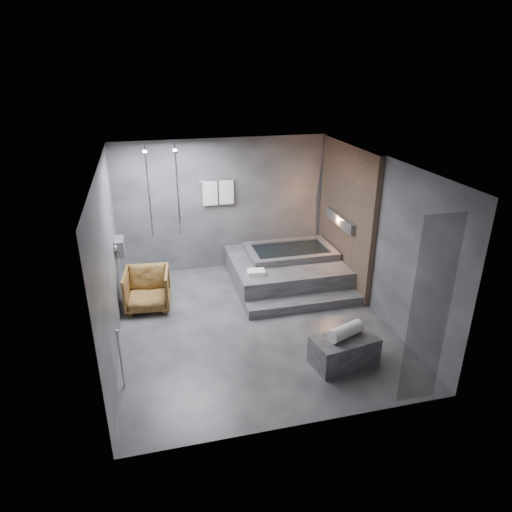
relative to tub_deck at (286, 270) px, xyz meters
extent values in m
plane|color=#2D2D2F|center=(-1.05, -1.45, -0.25)|extent=(5.00, 5.00, 0.00)
cube|color=#4B4B4E|center=(-1.05, -1.45, 2.55)|extent=(4.50, 5.00, 0.04)
cube|color=#37373C|center=(-1.05, 1.05, 1.15)|extent=(4.50, 0.04, 2.80)
cube|color=#37373C|center=(-1.05, -3.95, 1.15)|extent=(4.50, 0.04, 2.80)
cube|color=#37373C|center=(-3.30, -1.45, 1.15)|extent=(0.04, 5.00, 2.80)
cube|color=#37373C|center=(1.20, -1.45, 1.15)|extent=(0.04, 5.00, 2.80)
cube|color=#A37D5F|center=(1.14, -0.20, 1.15)|extent=(0.10, 2.40, 2.78)
cube|color=#FF9938|center=(1.06, -0.20, 1.05)|extent=(0.14, 1.20, 0.20)
cube|color=gray|center=(-3.21, -0.05, 0.85)|extent=(0.16, 0.42, 0.30)
imported|color=beige|center=(-3.20, -0.15, 0.80)|extent=(0.08, 0.08, 0.21)
imported|color=beige|center=(-3.20, 0.05, 0.78)|extent=(0.07, 0.07, 0.15)
cylinder|color=silver|center=(-2.05, 0.60, 1.65)|extent=(0.04, 0.04, 1.80)
cylinder|color=silver|center=(-2.60, 0.60, 1.65)|extent=(0.04, 0.04, 1.80)
cylinder|color=silver|center=(-1.20, 0.99, 1.70)|extent=(0.75, 0.02, 0.02)
cube|color=white|center=(-1.37, 0.97, 1.45)|extent=(0.30, 0.06, 0.50)
cube|color=white|center=(-1.03, 0.97, 1.45)|extent=(0.30, 0.06, 0.50)
cylinder|color=silver|center=(-3.20, -2.65, 0.20)|extent=(0.04, 0.04, 0.90)
cube|color=black|center=(0.60, -3.90, 1.10)|extent=(0.55, 0.01, 2.60)
cube|color=#323235|center=(0.00, 0.00, 0.00)|extent=(2.20, 2.00, 0.50)
cube|color=#323235|center=(0.00, -1.18, -0.16)|extent=(2.20, 0.36, 0.18)
cube|color=#2F2E31|center=(0.01, -2.88, -0.03)|extent=(1.05, 0.69, 0.44)
imported|color=#442B11|center=(-2.79, -0.44, 0.12)|extent=(0.87, 0.89, 0.74)
cylinder|color=white|center=(0.03, -2.85, 0.29)|extent=(0.61, 0.40, 0.21)
cube|color=white|center=(-0.77, -0.58, 0.29)|extent=(0.35, 0.27, 0.09)
camera|label=1|loc=(-2.65, -8.11, 3.98)|focal=32.00mm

